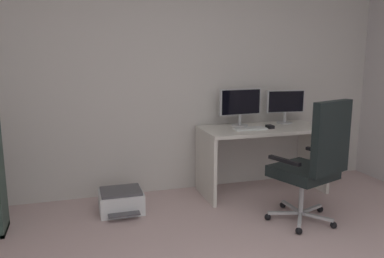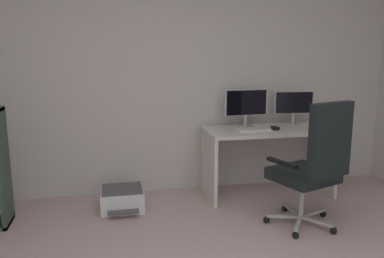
% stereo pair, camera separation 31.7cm
% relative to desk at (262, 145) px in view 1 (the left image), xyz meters
% --- Properties ---
extents(wall_back, '(5.18, 0.10, 2.78)m').
position_rel_desk_xyz_m(wall_back, '(-1.03, 0.40, 0.86)').
color(wall_back, beige).
rests_on(wall_back, ground).
extents(desk, '(1.34, 0.63, 0.72)m').
position_rel_desk_xyz_m(desk, '(0.00, 0.00, 0.00)').
color(desk, silver).
rests_on(desk, ground).
extents(monitor_main, '(0.49, 0.18, 0.41)m').
position_rel_desk_xyz_m(monitor_main, '(-0.20, 0.16, 0.44)').
color(monitor_main, '#B2B5B7').
rests_on(monitor_main, desk).
extents(monitor_secondary, '(0.45, 0.18, 0.38)m').
position_rel_desk_xyz_m(monitor_secondary, '(0.35, 0.16, 0.43)').
color(monitor_secondary, '#B2B5B7').
rests_on(monitor_secondary, desk).
extents(keyboard, '(0.34, 0.14, 0.02)m').
position_rel_desk_xyz_m(keyboard, '(-0.19, -0.08, 0.21)').
color(keyboard, silver).
rests_on(keyboard, desk).
extents(computer_mouse, '(0.06, 0.10, 0.03)m').
position_rel_desk_xyz_m(computer_mouse, '(0.04, -0.07, 0.21)').
color(computer_mouse, black).
rests_on(computer_mouse, desk).
extents(office_chair, '(0.64, 0.69, 1.13)m').
position_rel_desk_xyz_m(office_chair, '(0.03, -0.91, 0.07)').
color(office_chair, '#B7BABC').
rests_on(office_chair, ground).
extents(printer, '(0.41, 0.43, 0.22)m').
position_rel_desk_xyz_m(printer, '(-1.56, -0.13, -0.42)').
color(printer, silver).
rests_on(printer, ground).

